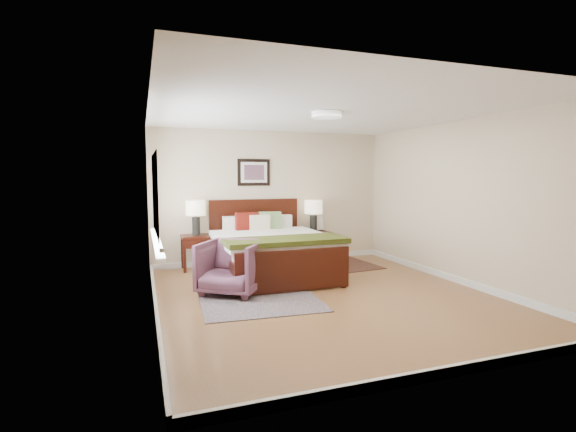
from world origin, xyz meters
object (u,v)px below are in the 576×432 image
Objects in this scene: nightstand_right at (314,243)px; lamp_right at (314,210)px; nightstand_left at (197,242)px; bed at (271,243)px; armchair at (232,267)px; rug_persian at (254,293)px; lamp_left at (196,211)px.

lamp_right reaches higher than nightstand_right.
lamp_right is (2.24, 0.02, 0.51)m from nightstand_left.
bed is 2.68× the size of armchair.
lamp_right is at bearing 90.00° from nightstand_right.
rug_persian is (-1.67, -1.79, -0.35)m from nightstand_right.
lamp_left is 0.74× the size of armchair.
armchair is at bearing -134.42° from bed.
lamp_right reaches higher than rug_persian.
armchair is 0.49m from rug_persian.
lamp_left is at bearing 179.64° from nightstand_right.
nightstand_right is 0.95× the size of lamp_right.
nightstand_left is 0.28× the size of rug_persian.
nightstand_left is 2.30m from lamp_right.
lamp_left is 1.86m from armchair.
lamp_right reaches higher than nightstand_left.
bed is 3.63× the size of nightstand_left.
nightstand_left is 1.00× the size of lamp_left.
armchair is at bearing -138.90° from lamp_right.
nightstand_right is at bearing 0.18° from nightstand_left.
nightstand_right is at bearing -90.00° from lamp_right.
bed is 1.39m from nightstand_left.
bed is 3.85× the size of nightstand_right.
armchair reaches higher than nightstand_left.
rug_persian is at bearing -133.01° from nightstand_right.
bed is at bearing -37.92° from lamp_left.
nightstand_left is at bearing 111.47° from rug_persian.
bed is 3.64× the size of lamp_right.
bed is 1.21m from armchair.
rug_persian is at bearing -72.39° from lamp_left.
lamp_left is (-0.00, 0.02, 0.55)m from nightstand_left.
nightstand_left is 1.06× the size of nightstand_right.
nightstand_right is at bearing 75.44° from armchair.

